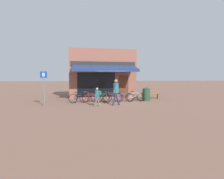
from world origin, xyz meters
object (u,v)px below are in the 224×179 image
pedestrian_adult (116,89)px  bicycle_green (101,97)px  park_bench (150,93)px  bicycle_black (80,98)px  parking_sign (44,84)px  bicycle_purple (112,97)px  litter_bin (146,94)px  bicycle_silver (135,97)px  bicycle_blue (124,97)px  pedestrian_child (98,95)px  bicycle_red (91,98)px

pedestrian_adult → bicycle_green: bearing=-61.8°
bicycle_green → park_bench: park_bench is taller
bicycle_black → parking_sign: size_ratio=0.70×
bicycle_purple → litter_bin: 2.96m
bicycle_silver → pedestrian_adult: pedestrian_adult is taller
bicycle_black → pedestrian_adult: 3.07m
bicycle_blue → parking_sign: size_ratio=0.70×
bicycle_purple → litter_bin: size_ratio=1.57×
pedestrian_adult → litter_bin: bearing=-146.5°
pedestrian_adult → litter_bin: 3.47m
bicycle_purple → pedestrian_adult: (0.03, -1.53, 0.71)m
bicycle_purple → park_bench: 4.24m
pedestrian_adult → parking_sign: parking_sign is taller
pedestrian_child → bicycle_purple: bearing=-119.4°
bicycle_silver → parking_sign: size_ratio=0.70×
bicycle_red → bicycle_blue: (2.64, 0.21, -0.01)m
bicycle_red → pedestrian_child: 1.84m
bicycle_red → pedestrian_adult: (1.61, -1.56, 0.73)m
bicycle_black → bicycle_purple: bicycle_purple is taller
pedestrian_adult → parking_sign: size_ratio=0.76×
bicycle_green → parking_sign: bearing=-143.4°
bicycle_black → parking_sign: parking_sign is taller
litter_bin → parking_sign: bearing=-170.6°
bicycle_purple → pedestrian_child: bearing=-106.5°
litter_bin → bicycle_blue: bearing=-178.7°
bicycle_black → pedestrian_child: (1.18, -1.87, 0.40)m
bicycle_green → parking_sign: parking_sign is taller
pedestrian_child → litter_bin: 4.66m
bicycle_blue → park_bench: 3.18m
litter_bin → bicycle_black: bearing=-178.4°
bicycle_silver → parking_sign: bearing=-176.1°
bicycle_black → pedestrian_child: pedestrian_child is taller
bicycle_red → parking_sign: size_ratio=0.74×
bicycle_silver → park_bench: park_bench is taller
bicycle_purple → bicycle_blue: bicycle_purple is taller
bicycle_purple → bicycle_blue: bearing=32.5°
bicycle_silver → pedestrian_child: size_ratio=1.34×
bicycle_blue → bicycle_black: bearing=-172.7°
bicycle_black → bicycle_silver: 4.36m
bicycle_black → parking_sign: bearing=-176.9°
bicycle_green → bicycle_purple: size_ratio=0.91×
bicycle_black → bicycle_blue: bicycle_black is taller
bicycle_green → bicycle_blue: size_ratio=0.95×
bicycle_purple → bicycle_silver: bearing=20.8°
bicycle_black → bicycle_purple: size_ratio=0.95×
bicycle_red → pedestrian_adult: pedestrian_adult is taller
bicycle_blue → bicycle_silver: 0.88m
bicycle_purple → bicycle_silver: size_ratio=1.04×
pedestrian_child → bicycle_red: bearing=-73.1°
bicycle_black → pedestrian_adult: size_ratio=0.92×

